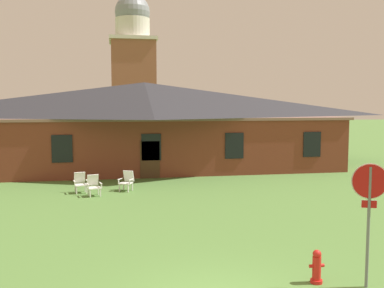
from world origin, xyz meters
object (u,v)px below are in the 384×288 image
at_px(lawn_chair_near_door, 94,185).
at_px(fire_hydrant, 317,267).
at_px(stop_sign, 369,200).
at_px(lawn_chair_left_end, 127,180).
at_px(lawn_chair_by_porch, 80,182).

xyz_separation_m(lawn_chair_near_door, fire_hydrant, (5.55, -10.82, -0.12)).
bearing_deg(stop_sign, lawn_chair_left_end, 112.47).
xyz_separation_m(stop_sign, lawn_chair_left_end, (-5.03, 12.16, -1.52)).
relative_size(stop_sign, lawn_chair_near_door, 2.97).
distance_m(stop_sign, fire_hydrant, 1.98).
height_order(lawn_chair_near_door, fire_hydrant, lawn_chair_near_door).
bearing_deg(fire_hydrant, lawn_chair_by_porch, 117.97).
relative_size(lawn_chair_by_porch, fire_hydrant, 1.21).
xyz_separation_m(lawn_chair_by_porch, lawn_chair_near_door, (0.65, -0.85, 0.00)).
bearing_deg(lawn_chair_by_porch, fire_hydrant, -62.03).
relative_size(stop_sign, lawn_chair_left_end, 2.97).
height_order(stop_sign, lawn_chair_near_door, stop_sign).
bearing_deg(stop_sign, lawn_chair_near_door, 120.24).
bearing_deg(fire_hydrant, lawn_chair_left_end, 108.91).
bearing_deg(lawn_chair_near_door, lawn_chair_by_porch, 127.52).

